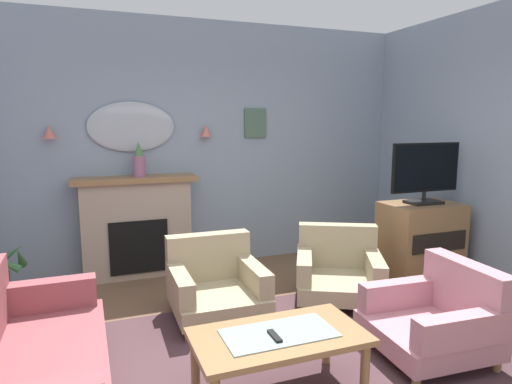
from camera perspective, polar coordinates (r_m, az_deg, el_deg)
wall_back at (r=5.47m, az=-7.48°, el=5.89°), size 6.26×0.10×2.95m
patterned_rug at (r=3.49m, az=3.71°, el=-21.34°), size 3.20×2.40×0.01m
fireplace at (r=5.26m, az=-15.01°, el=-4.46°), size 1.36×0.36×1.16m
mantel_vase_left at (r=5.12m, az=-14.76°, el=3.78°), size 0.14×0.14×0.39m
wall_mirror at (r=5.26m, az=-15.68°, el=8.05°), size 0.96×0.06×0.56m
wall_sconce_left at (r=5.20m, az=-25.03°, el=6.98°), size 0.14×0.14×0.14m
wall_sconce_right at (r=5.36m, az=-6.45°, el=7.81°), size 0.14×0.14×0.14m
framed_picture at (r=5.61m, az=-0.10°, el=8.84°), size 0.28×0.03×0.36m
coffee_table at (r=2.99m, az=2.95°, el=-18.65°), size 1.10×0.60×0.45m
tv_remote at (r=2.90m, az=2.41°, el=-18.04°), size 0.04×0.16×0.02m
floral_couch at (r=3.33m, az=-28.18°, el=-17.90°), size 0.87×1.72×0.76m
armchair_by_coffee_table at (r=3.77m, az=22.32°, el=-14.58°), size 0.87×0.86×0.71m
armchair_in_corner at (r=4.18m, az=-5.29°, el=-11.51°), size 0.83×0.83×0.71m
armchair_near_fireplace at (r=4.59m, az=10.52°, el=-9.72°), size 1.09×1.10×0.71m
tv_cabinet at (r=5.20m, az=20.28°, el=-6.23°), size 0.80×0.57×0.90m
tv_flatscreen at (r=5.04m, az=20.93°, el=2.47°), size 0.84×0.24×0.65m
potted_plant_small_fern at (r=4.86m, az=-29.22°, el=-9.92°), size 0.34×0.33×0.65m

